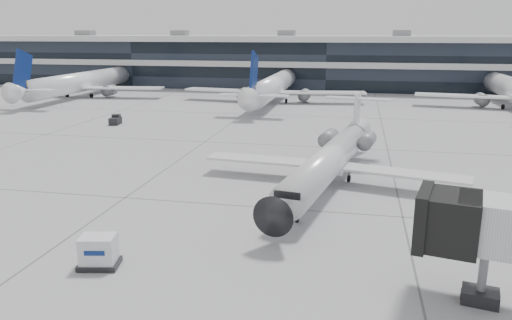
# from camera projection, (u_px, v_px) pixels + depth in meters

# --- Properties ---
(ground) EXTENTS (220.00, 220.00, 0.00)m
(ground) POSITION_uv_depth(u_px,v_px,m) (256.00, 207.00, 35.24)
(ground) COLOR gray
(ground) RESTS_ON ground
(terminal) EXTENTS (170.00, 22.00, 10.00)m
(terminal) POSITION_uv_depth(u_px,v_px,m) (329.00, 64.00, 111.80)
(terminal) COLOR black
(terminal) RESTS_ON ground
(bg_jet_left) EXTENTS (32.00, 40.00, 9.60)m
(bg_jet_left) POSITION_uv_depth(u_px,v_px,m) (85.00, 96.00, 96.17)
(bg_jet_left) COLOR white
(bg_jet_left) RESTS_ON ground
(bg_jet_center) EXTENTS (32.00, 40.00, 9.60)m
(bg_jet_center) POSITION_uv_depth(u_px,v_px,m) (274.00, 101.00, 88.98)
(bg_jet_center) COLOR white
(bg_jet_center) RESTS_ON ground
(regional_jet) EXTENTS (21.41, 26.70, 6.19)m
(regional_jet) POSITION_uv_depth(u_px,v_px,m) (331.00, 158.00, 40.21)
(regional_jet) COLOR silver
(regional_jet) RESTS_ON ground
(cargo_uld) EXTENTS (2.30, 1.88, 1.67)m
(cargo_uld) POSITION_uv_depth(u_px,v_px,m) (99.00, 252.00, 26.09)
(cargo_uld) COLOR black
(cargo_uld) RESTS_ON ground
(traffic_cone) EXTENTS (0.50, 0.50, 0.58)m
(traffic_cone) POSITION_uv_depth(u_px,v_px,m) (214.00, 156.00, 48.53)
(traffic_cone) COLOR #FF630D
(traffic_cone) RESTS_ON ground
(far_tug) EXTENTS (1.46, 2.17, 1.29)m
(far_tug) POSITION_uv_depth(u_px,v_px,m) (116.00, 120.00, 66.71)
(far_tug) COLOR black
(far_tug) RESTS_ON ground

